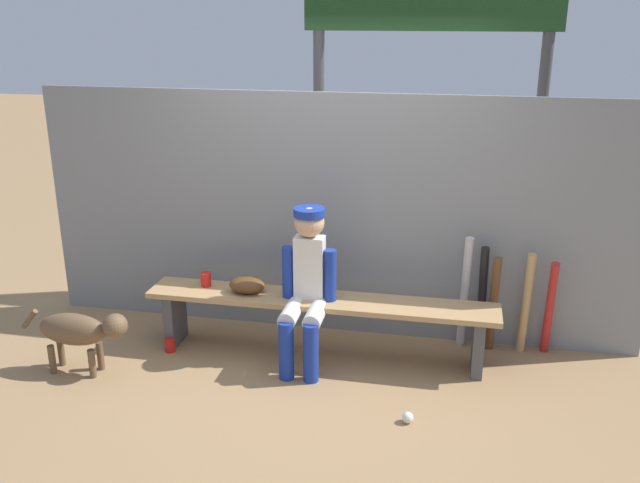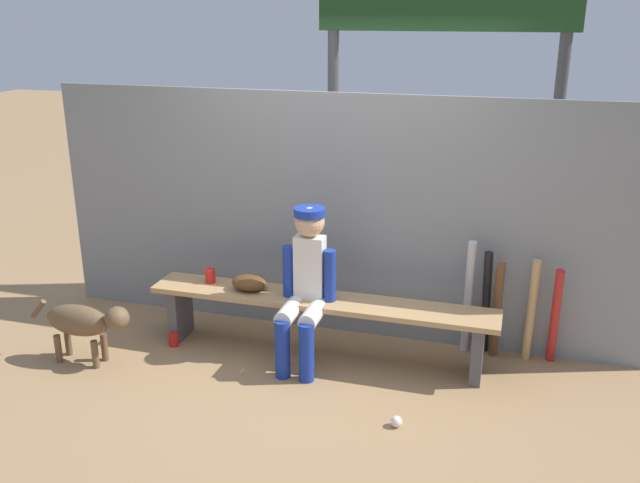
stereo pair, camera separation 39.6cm
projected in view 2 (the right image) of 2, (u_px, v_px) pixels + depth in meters
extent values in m
plane|color=#9E7A51|center=(320.00, 356.00, 5.27)|extent=(30.00, 30.00, 0.00)
cube|color=gray|center=(337.00, 217.00, 5.40)|extent=(4.82, 0.03, 1.95)
cube|color=tan|center=(320.00, 301.00, 5.12)|extent=(2.66, 0.36, 0.04)
cube|color=#4C4C51|center=(180.00, 311.00, 5.52)|extent=(0.08, 0.29, 0.44)
cube|color=#4C4C51|center=(478.00, 350.00, 4.89)|extent=(0.08, 0.29, 0.44)
cube|color=silver|center=(310.00, 267.00, 5.06)|extent=(0.22, 0.13, 0.48)
sphere|color=tan|center=(310.00, 222.00, 4.95)|extent=(0.22, 0.22, 0.22)
cylinder|color=#193399|center=(310.00, 212.00, 4.92)|extent=(0.23, 0.23, 0.06)
cylinder|color=silver|center=(291.00, 311.00, 5.00)|extent=(0.13, 0.38, 0.13)
cylinder|color=#193399|center=(283.00, 349.00, 4.90)|extent=(0.11, 0.11, 0.44)
cylinder|color=#193399|center=(289.00, 272.00, 5.10)|extent=(0.09, 0.09, 0.41)
cylinder|color=silver|center=(314.00, 313.00, 4.96)|extent=(0.13, 0.38, 0.13)
cylinder|color=#193399|center=(306.00, 353.00, 4.85)|extent=(0.11, 0.11, 0.44)
cylinder|color=#193399|center=(330.00, 277.00, 5.02)|extent=(0.09, 0.09, 0.41)
ellipsoid|color=#593819|center=(249.00, 283.00, 5.25)|extent=(0.28, 0.20, 0.12)
cylinder|color=#B7B7BC|center=(468.00, 298.00, 5.15)|extent=(0.08, 0.20, 0.94)
cylinder|color=black|center=(486.00, 303.00, 5.16)|extent=(0.09, 0.20, 0.86)
cylinder|color=brown|center=(497.00, 310.00, 5.09)|extent=(0.07, 0.20, 0.81)
cylinder|color=tan|center=(531.00, 311.00, 5.06)|extent=(0.09, 0.15, 0.83)
cylinder|color=#B22323|center=(555.00, 317.00, 5.00)|extent=(0.08, 0.24, 0.80)
sphere|color=white|center=(396.00, 422.00, 4.36)|extent=(0.07, 0.07, 0.07)
cylinder|color=red|center=(174.00, 339.00, 5.41)|extent=(0.08, 0.08, 0.11)
cylinder|color=red|center=(210.00, 276.00, 5.40)|extent=(0.08, 0.08, 0.11)
cylinder|color=#3F3F42|center=(333.00, 163.00, 6.33)|extent=(0.10, 0.10, 2.37)
cylinder|color=#3F3F42|center=(551.00, 177.00, 5.82)|extent=(0.10, 0.10, 2.37)
ellipsoid|color=brown|center=(78.00, 320.00, 5.09)|extent=(0.52, 0.20, 0.24)
sphere|color=brown|center=(117.00, 318.00, 4.98)|extent=(0.18, 0.18, 0.18)
cylinder|color=brown|center=(38.00, 309.00, 5.16)|extent=(0.15, 0.04, 0.16)
cylinder|color=brown|center=(104.00, 347.00, 5.17)|extent=(0.05, 0.05, 0.22)
cylinder|color=brown|center=(95.00, 354.00, 5.06)|extent=(0.05, 0.05, 0.22)
cylinder|color=brown|center=(68.00, 342.00, 5.26)|extent=(0.05, 0.05, 0.22)
cylinder|color=brown|center=(58.00, 349.00, 5.15)|extent=(0.05, 0.05, 0.22)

